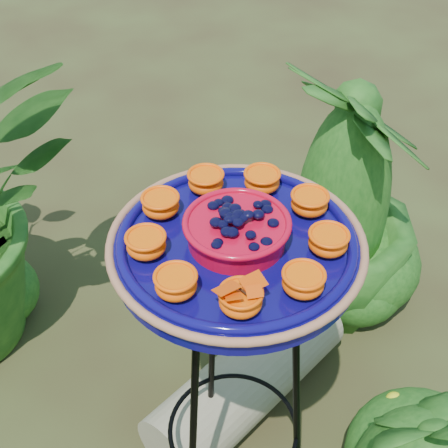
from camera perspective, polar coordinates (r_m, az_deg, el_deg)
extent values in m
torus|color=black|center=(1.13, 1.13, -3.47)|extent=(0.26, 0.26, 0.02)
torus|color=black|center=(1.58, 0.85, -18.20)|extent=(0.33, 0.33, 0.01)
cylinder|color=black|center=(1.54, -1.10, -11.50)|extent=(0.02, 0.08, 0.86)
cylinder|color=black|center=(1.41, -2.87, -19.33)|extent=(0.08, 0.06, 0.86)
cylinder|color=black|center=(1.46, 6.64, -16.20)|extent=(0.08, 0.05, 0.86)
cylinder|color=#0B0755|center=(1.11, 1.15, -2.31)|extent=(0.46, 0.46, 0.04)
torus|color=#B06C4F|center=(1.10, 1.16, -1.64)|extent=(0.46, 0.46, 0.02)
torus|color=#0B0755|center=(1.10, 1.17, -1.49)|extent=(0.42, 0.42, 0.02)
cylinder|color=#BA0621|center=(1.08, 1.18, -0.72)|extent=(0.18, 0.18, 0.04)
torus|color=#BA0621|center=(1.07, 1.20, 0.14)|extent=(0.19, 0.19, 0.01)
ellipsoid|color=black|center=(1.07, 1.20, 0.38)|extent=(0.15, 0.15, 0.03)
ellipsoid|color=#FF5A02|center=(1.16, 7.81, 1.81)|extent=(0.07, 0.07, 0.03)
cylinder|color=#FF6C05|center=(1.15, 7.88, 2.47)|extent=(0.06, 0.06, 0.01)
ellipsoid|color=#FF5A02|center=(1.20, 3.49, 3.85)|extent=(0.07, 0.07, 0.03)
cylinder|color=#FF6C05|center=(1.19, 3.52, 4.50)|extent=(0.06, 0.06, 0.01)
ellipsoid|color=#FF5A02|center=(1.20, -1.67, 3.78)|extent=(0.07, 0.07, 0.03)
cylinder|color=#FF6C05|center=(1.19, -1.69, 4.44)|extent=(0.06, 0.06, 0.01)
ellipsoid|color=#FF5A02|center=(1.15, -5.80, 1.63)|extent=(0.07, 0.07, 0.03)
cylinder|color=#FF6C05|center=(1.14, -5.86, 2.29)|extent=(0.06, 0.06, 0.01)
ellipsoid|color=#FF5A02|center=(1.07, -7.11, -1.99)|extent=(0.07, 0.07, 0.03)
cylinder|color=#FF6C05|center=(1.06, -7.19, -1.31)|extent=(0.06, 0.06, 0.01)
ellipsoid|color=#FF5A02|center=(1.00, -4.41, -5.60)|extent=(0.07, 0.07, 0.03)
cylinder|color=#FF6C05|center=(0.99, -4.46, -4.91)|extent=(0.06, 0.06, 0.01)
ellipsoid|color=#FF5A02|center=(0.97, 1.53, -7.09)|extent=(0.07, 0.07, 0.03)
cylinder|color=#FF6C05|center=(0.96, 1.54, -6.41)|extent=(0.06, 0.06, 0.01)
ellipsoid|color=#FF5A02|center=(1.01, 7.23, -5.39)|extent=(0.07, 0.07, 0.03)
cylinder|color=#FF6C05|center=(1.00, 7.32, -4.71)|extent=(0.06, 0.06, 0.01)
ellipsoid|color=#FF5A02|center=(1.08, 9.49, -1.73)|extent=(0.07, 0.07, 0.03)
cylinder|color=#FF6C05|center=(1.07, 9.59, -1.06)|extent=(0.06, 0.06, 0.01)
cylinder|color=black|center=(0.95, 1.55, -6.01)|extent=(0.01, 0.03, 0.00)
cube|color=#F84E04|center=(0.95, 0.25, -5.90)|extent=(0.05, 0.04, 0.01)
cube|color=#F84E04|center=(0.96, 2.70, -5.31)|extent=(0.05, 0.04, 0.01)
cylinder|color=gray|center=(1.89, 2.17, -13.99)|extent=(0.68, 0.51, 0.22)
imported|color=#154312|center=(1.97, 10.78, 2.12)|extent=(0.57, 0.57, 0.89)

